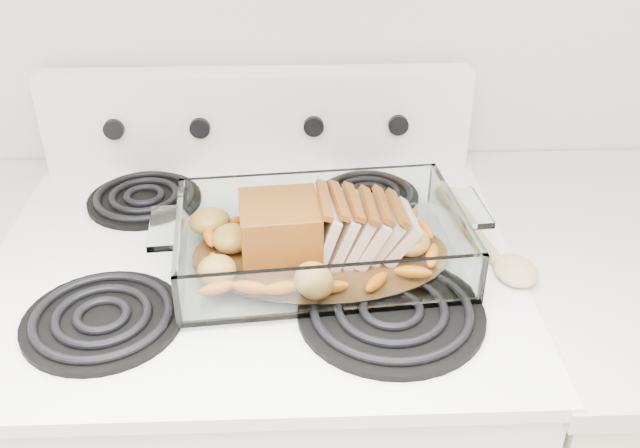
{
  "coord_description": "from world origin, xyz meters",
  "views": [
    {
      "loc": [
        0.07,
        0.76,
        1.54
      ],
      "look_at": [
        0.1,
        1.64,
        0.99
      ],
      "focal_mm": 40.0,
      "sensor_mm": 36.0,
      "label": 1
    }
  ],
  "objects": [
    {
      "name": "pork_roast",
      "position": [
        0.09,
        1.62,
        0.99
      ],
      "size": [
        0.25,
        0.11,
        0.09
      ],
      "rotation": [
        0.0,
        0.0,
        -0.37
      ],
      "color": "brown",
      "rests_on": "baking_dish"
    },
    {
      "name": "wooden_spoon",
      "position": [
        0.36,
        1.63,
        0.94
      ],
      "size": [
        0.1,
        0.28,
        0.02
      ],
      "rotation": [
        0.0,
        0.0,
        0.18
      ],
      "color": "tan",
      "rests_on": "electric_range"
    },
    {
      "name": "baking_dish",
      "position": [
        0.1,
        1.62,
        0.96
      ],
      "size": [
        0.41,
        0.27,
        0.08
      ],
      "rotation": [
        0.0,
        0.0,
        0.09
      ],
      "color": "silver",
      "rests_on": "electric_range"
    },
    {
      "name": "roast_vegetables",
      "position": [
        0.1,
        1.66,
        0.97
      ],
      "size": [
        0.35,
        0.19,
        0.04
      ],
      "rotation": [
        0.0,
        0.0,
        0.16
      ],
      "color": "#CF5900",
      "rests_on": "baking_dish"
    }
  ]
}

